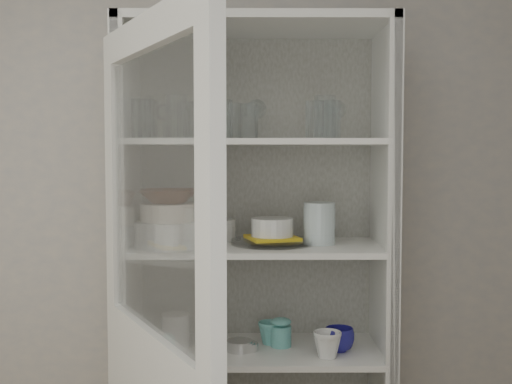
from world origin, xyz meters
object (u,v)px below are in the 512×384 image
at_px(mug_white, 327,345).
at_px(white_canister, 176,330).
at_px(glass_platter, 272,242).
at_px(goblet_3, 337,118).
at_px(mug_blue, 339,339).
at_px(yellow_trivet, 272,238).
at_px(terracotta_bowl, 168,196).
at_px(plate_stack_back, 207,230).
at_px(mug_teal, 270,333).
at_px(teal_jar, 281,334).
at_px(pantry_cabinet, 256,323).
at_px(cream_bowl, 168,212).
at_px(plate_stack_front, 169,234).
at_px(goblet_2, 257,118).
at_px(goblet_1, 194,119).
at_px(measuring_cups, 239,346).
at_px(white_ramekin, 272,227).
at_px(goblet_0, 164,120).

distance_m(mug_white, white_canister, 0.59).
bearing_deg(mug_white, glass_platter, 151.93).
height_order(goblet_3, mug_blue, goblet_3).
distance_m(mug_blue, white_canister, 0.63).
bearing_deg(yellow_trivet, goblet_3, 21.02).
height_order(glass_platter, mug_white, glass_platter).
bearing_deg(terracotta_bowl, plate_stack_back, 56.48).
bearing_deg(mug_blue, mug_teal, -175.21).
relative_size(mug_blue, teal_jar, 1.18).
height_order(pantry_cabinet, cream_bowl, pantry_cabinet).
relative_size(plate_stack_front, terracotta_bowl, 1.16).
bearing_deg(teal_jar, goblet_2, 129.45).
relative_size(goblet_1, plate_stack_front, 0.65).
bearing_deg(plate_stack_front, mug_white, -5.33).
bearing_deg(white_canister, mug_blue, -5.61).
xyz_separation_m(pantry_cabinet, goblet_2, (0.00, 0.06, 0.81)).
bearing_deg(pantry_cabinet, mug_blue, -20.10).
height_order(goblet_1, mug_white, goblet_1).
bearing_deg(terracotta_bowl, goblet_3, 15.47).
relative_size(mug_blue, measuring_cups, 1.15).
distance_m(goblet_1, goblet_3, 0.56).
relative_size(goblet_1, goblet_3, 0.96).
distance_m(plate_stack_back, glass_platter, 0.28).
bearing_deg(yellow_trivet, mug_white, -34.06).
xyz_separation_m(terracotta_bowl, teal_jar, (0.42, 0.08, -0.54)).
height_order(goblet_2, mug_blue, goblet_2).
bearing_deg(measuring_cups, plate_stack_back, 128.56).
relative_size(teal_jar, measuring_cups, 0.97).
bearing_deg(mug_teal, white_canister, 169.02).
bearing_deg(white_ramekin, mug_white, -34.06).
distance_m(yellow_trivet, white_ramekin, 0.04).
bearing_deg(mug_teal, mug_white, -55.91).
xyz_separation_m(pantry_cabinet, terracotta_bowl, (-0.32, -0.14, 0.51)).
bearing_deg(terracotta_bowl, white_canister, 81.43).
bearing_deg(goblet_0, pantry_cabinet, -6.06).
distance_m(goblet_2, white_ramekin, 0.44).
xyz_separation_m(yellow_trivet, measuring_cups, (-0.13, -0.05, -0.40)).
distance_m(goblet_1, cream_bowl, 0.39).
bearing_deg(mug_teal, plate_stack_back, 146.59).
bearing_deg(terracotta_bowl, plate_stack_front, 0.00).
distance_m(mug_blue, teal_jar, 0.23).
bearing_deg(glass_platter, white_canister, 179.18).
relative_size(pantry_cabinet, cream_bowl, 10.01).
distance_m(white_ramekin, measuring_cups, 0.47).
height_order(cream_bowl, yellow_trivet, cream_bowl).
height_order(yellow_trivet, measuring_cups, yellow_trivet).
height_order(mug_blue, mug_teal, mug_blue).
xyz_separation_m(mug_teal, measuring_cups, (-0.12, -0.09, -0.02)).
bearing_deg(yellow_trivet, measuring_cups, -158.67).
xyz_separation_m(terracotta_bowl, measuring_cups, (0.26, 0.03, -0.57)).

